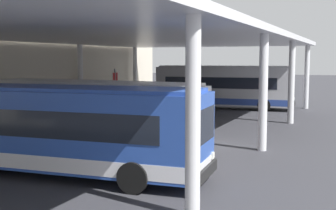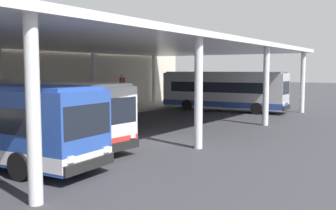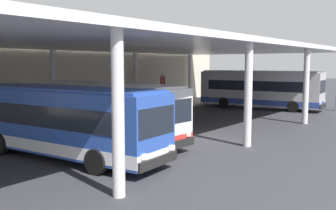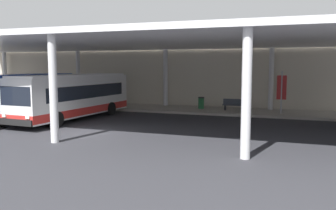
% 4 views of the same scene
% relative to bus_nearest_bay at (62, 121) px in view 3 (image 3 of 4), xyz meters
% --- Properties ---
extents(ground_plane, '(200.00, 200.00, 0.00)m').
position_rel_bus_nearest_bay_xyz_m(ground_plane, '(7.10, -3.18, -1.66)').
color(ground_plane, '#333338').
extents(platform_kerb, '(42.00, 4.50, 0.18)m').
position_rel_bus_nearest_bay_xyz_m(platform_kerb, '(7.10, 8.57, -1.57)').
color(platform_kerb, '#A39E93').
rests_on(platform_kerb, ground).
extents(station_building_facade, '(48.00, 1.60, 7.32)m').
position_rel_bus_nearest_bay_xyz_m(station_building_facade, '(7.10, 11.82, 2.01)').
color(station_building_facade, beige).
rests_on(station_building_facade, ground).
extents(canopy_shelter, '(40.00, 17.00, 5.55)m').
position_rel_bus_nearest_bay_xyz_m(canopy_shelter, '(7.10, 2.32, 3.63)').
color(canopy_shelter, silver).
rests_on(canopy_shelter, ground).
extents(bus_nearest_bay, '(3.29, 10.69, 3.17)m').
position_rel_bus_nearest_bay_xyz_m(bus_nearest_bay, '(0.00, 0.00, 0.00)').
color(bus_nearest_bay, '#284CA8').
rests_on(bus_nearest_bay, ground).
extents(bus_second_bay, '(3.21, 10.67, 3.17)m').
position_rel_bus_nearest_bay_xyz_m(bus_second_bay, '(3.53, 1.18, 0.00)').
color(bus_second_bay, white).
rests_on(bus_second_bay, ground).
extents(bus_middle_bay, '(3.33, 11.48, 3.57)m').
position_rel_bus_nearest_bay_xyz_m(bus_middle_bay, '(23.05, 0.68, 0.19)').
color(bus_middle_bay, '#B7B7BC').
rests_on(bus_middle_bay, ground).
extents(bench_waiting, '(1.80, 0.45, 0.92)m').
position_rel_bus_nearest_bay_xyz_m(bench_waiting, '(13.61, 8.64, -0.99)').
color(bench_waiting, '#383D47').
rests_on(bench_waiting, platform_kerb).
extents(trash_bin, '(0.52, 0.52, 0.98)m').
position_rel_bus_nearest_bay_xyz_m(trash_bin, '(10.80, 8.93, -0.98)').
color(trash_bin, '#236638').
rests_on(trash_bin, platform_kerb).
extents(banner_sign, '(0.70, 0.12, 3.20)m').
position_rel_bus_nearest_bay_xyz_m(banner_sign, '(17.27, 7.76, 0.32)').
color(banner_sign, '#B2B2B7').
rests_on(banner_sign, platform_kerb).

